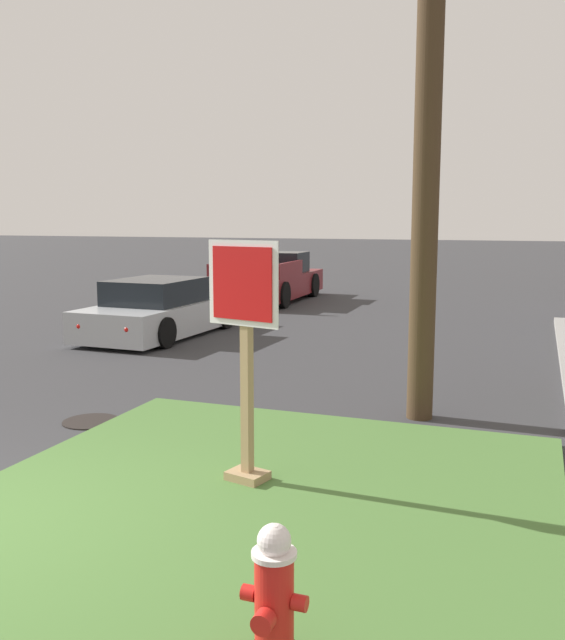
{
  "coord_description": "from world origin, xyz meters",
  "views": [
    {
      "loc": [
        4.47,
        -3.92,
        2.54
      ],
      "look_at": [
        1.33,
        4.62,
        1.2
      ],
      "focal_mm": 38.95,
      "sensor_mm": 36.0,
      "label": 1
    }
  ],
  "objects_px": {
    "fire_hydrant": "(274,598)",
    "stop_sign": "(246,363)",
    "parked_sedan_silver": "(160,311)",
    "manhole_cover": "(91,421)",
    "pickup_truck_maroon": "(270,281)"
  },
  "relations": [
    {
      "from": "fire_hydrant",
      "to": "stop_sign",
      "type": "relative_size",
      "value": 0.36
    },
    {
      "from": "stop_sign",
      "to": "parked_sedan_silver",
      "type": "relative_size",
      "value": 0.52
    },
    {
      "from": "fire_hydrant",
      "to": "manhole_cover",
      "type": "xyz_separation_m",
      "value": [
        -3.9,
        3.76,
        -0.45
      ]
    },
    {
      "from": "fire_hydrant",
      "to": "pickup_truck_maroon",
      "type": "height_order",
      "value": "pickup_truck_maroon"
    },
    {
      "from": "manhole_cover",
      "to": "pickup_truck_maroon",
      "type": "relative_size",
      "value": 0.13
    },
    {
      "from": "fire_hydrant",
      "to": "manhole_cover",
      "type": "bearing_deg",
      "value": 136.08
    },
    {
      "from": "stop_sign",
      "to": "fire_hydrant",
      "type": "bearing_deg",
      "value": -63.62
    },
    {
      "from": "fire_hydrant",
      "to": "parked_sedan_silver",
      "type": "bearing_deg",
      "value": 123.11
    },
    {
      "from": "fire_hydrant",
      "to": "parked_sedan_silver",
      "type": "height_order",
      "value": "parked_sedan_silver"
    },
    {
      "from": "parked_sedan_silver",
      "to": "pickup_truck_maroon",
      "type": "bearing_deg",
      "value": 90.95
    },
    {
      "from": "manhole_cover",
      "to": "pickup_truck_maroon",
      "type": "distance_m",
      "value": 13.19
    },
    {
      "from": "stop_sign",
      "to": "pickup_truck_maroon",
      "type": "relative_size",
      "value": 0.43
    },
    {
      "from": "fire_hydrant",
      "to": "stop_sign",
      "type": "height_order",
      "value": "stop_sign"
    },
    {
      "from": "stop_sign",
      "to": "manhole_cover",
      "type": "height_order",
      "value": "stop_sign"
    },
    {
      "from": "fire_hydrant",
      "to": "stop_sign",
      "type": "bearing_deg",
      "value": 116.38
    }
  ]
}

